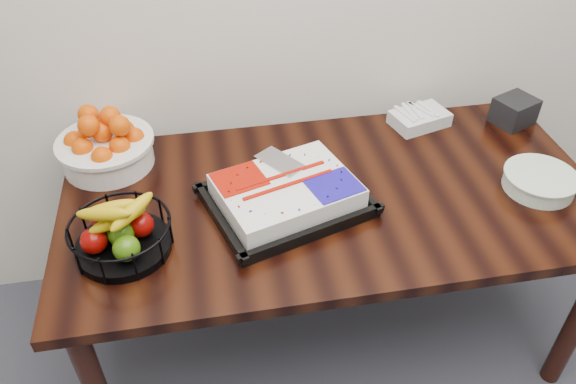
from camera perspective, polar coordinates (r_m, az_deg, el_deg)
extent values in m
cube|color=black|center=(1.91, 4.53, -0.49)|extent=(1.80, 0.90, 0.04)
cylinder|color=black|center=(2.42, -17.38, -3.92)|extent=(0.07, 0.07, 0.71)
cylinder|color=black|center=(2.68, 19.42, 0.41)|extent=(0.07, 0.07, 0.71)
cube|color=black|center=(1.83, -0.17, -1.09)|extent=(0.57, 0.50, 0.02)
cube|color=white|center=(1.80, -0.17, 0.05)|extent=(0.49, 0.43, 0.07)
cube|color=#9E0F03|center=(1.83, -4.52, 2.19)|extent=(0.19, 0.18, 0.00)
cube|color=#190E9D|center=(1.73, 4.42, -0.23)|extent=(0.19, 0.18, 0.00)
cube|color=silver|center=(1.86, 0.22, 3.12)|extent=(0.17, 0.19, 0.00)
cylinder|color=white|center=(2.08, -17.88, 3.87)|extent=(0.32, 0.32, 0.10)
cylinder|color=white|center=(2.06, -18.13, 4.90)|extent=(0.34, 0.34, 0.01)
cylinder|color=black|center=(1.75, -16.31, -5.26)|extent=(0.28, 0.28, 0.03)
torus|color=black|center=(1.69, -16.82, -3.23)|extent=(0.30, 0.30, 0.01)
cylinder|color=white|center=(2.07, 24.15, 0.93)|extent=(0.23, 0.23, 0.05)
cylinder|color=white|center=(2.05, 24.37, 1.57)|extent=(0.24, 0.24, 0.01)
cube|color=silver|center=(2.27, 13.20, 7.28)|extent=(0.24, 0.19, 0.05)
cube|color=black|center=(2.38, 22.00, 7.65)|extent=(0.18, 0.17, 0.10)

